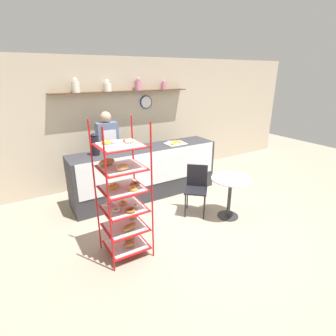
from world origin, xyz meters
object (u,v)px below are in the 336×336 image
Objects in this scene: cafe_table at (230,188)px; coffee_carafe at (95,145)px; cafe_chair at (196,184)px; donut_tray_counter at (175,143)px; person_worker at (108,149)px; pastry_rack at (123,197)px.

cafe_table is 1.87× the size of coffee_carafe.
coffee_carafe is at bearing 139.06° from cafe_table.
donut_tray_counter reaches higher than cafe_chair.
cafe_table is 0.58m from cafe_chair.
donut_tray_counter is (1.22, -0.59, 0.11)m from person_worker.
donut_tray_counter is (1.62, -0.07, -0.17)m from coffee_carafe.
pastry_rack is 4.64× the size of donut_tray_counter.
donut_tray_counter is at bearing -25.58° from person_worker.
cafe_chair is 2.17× the size of donut_tray_counter.
person_worker is at bearing 163.43° from cafe_chair.
pastry_rack reaches higher than person_worker.
cafe_chair is 1.91m from coffee_carafe.
cafe_chair is at bearing -58.11° from person_worker.
coffee_carafe is (-1.79, 1.55, 0.66)m from cafe_table.
cafe_chair is 2.24× the size of coffee_carafe.
pastry_rack is 2.56× the size of cafe_table.
donut_tray_counter is (0.21, 1.04, 0.50)m from cafe_chair.
person_worker is at bearing 52.09° from coffee_carafe.
pastry_rack is at bearing -122.86° from cafe_chair.
cafe_chair reaches higher than cafe_table.
pastry_rack reaches higher than cafe_chair.
cafe_table is 0.84× the size of cafe_chair.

